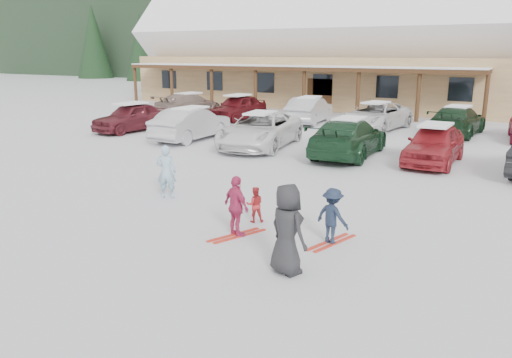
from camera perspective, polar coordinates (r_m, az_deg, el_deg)
The scene contains 21 objects.
ground at distance 11.71m, azimuth -3.69°, elevation -5.63°, with size 160.00×160.00×0.00m, color silver.
day_lodge at distance 40.09m, azimuth 7.43°, elevation 14.19°, with size 29.12×12.50×10.38m.
conifer_0 at distance 50.65m, azimuth -10.44°, elevation 16.06°, with size 4.40×4.40×10.20m.
conifer_2 at distance 62.68m, azimuth -6.18°, elevation 16.89°, with size 5.28×5.28×12.24m.
adult_skier at distance 14.08m, azimuth -10.21°, elevation 0.82°, with size 0.55×0.36×1.51m, color #90B5C7.
toddler_red at distance 11.98m, azimuth -0.13°, elevation -2.93°, with size 0.42×0.33×0.87m, color #B7262B.
child_navy at distance 10.73m, azimuth 8.72°, elevation -4.21°, with size 0.79×0.45×1.22m, color #192438.
skis_child_navy at distance 10.93m, azimuth 8.60°, elevation -7.18°, with size 0.20×1.40×0.03m, color red.
child_magenta at distance 10.99m, azimuth -2.25°, elevation -3.16°, with size 0.81×0.34×1.38m, color #BA2D5A.
skis_child_magenta at distance 11.21m, azimuth -2.22°, elevation -6.46°, with size 0.20×1.40×0.03m, color red.
bystander_dark at distance 9.15m, azimuth 3.59°, elevation -5.76°, with size 0.84×0.54×1.71m, color #242426.
parked_car_0 at distance 26.56m, azimuth -14.05°, elevation 6.86°, with size 1.70×4.24×1.44m, color maroon.
parked_car_1 at distance 23.39m, azimuth -7.41°, elevation 6.27°, with size 1.59×4.55×1.50m, color #B8B7BC.
parked_car_2 at distance 21.38m, azimuth 0.49°, elevation 5.62°, with size 2.47×5.35×1.49m, color white.
parked_car_3 at distance 19.85m, azimuth 10.53°, elevation 4.69°, with size 2.08×5.12×1.49m, color #193E24.
parked_car_4 at distance 19.35m, azimuth 19.70°, elevation 3.77°, with size 1.69×4.21×1.43m, color #A9252D.
parked_car_7 at distance 32.03m, azimuth -7.69°, elevation 8.39°, with size 2.05×5.03×1.46m, color gray.
parked_car_8 at distance 30.15m, azimuth -2.10°, elevation 8.17°, with size 1.76×4.37×1.49m, color #5B1116.
parked_car_9 at distance 28.85m, azimuth 6.12°, elevation 7.82°, with size 1.58×4.52×1.49m, color #B5B6BB.
parked_car_10 at distance 26.90m, azimuth 13.44°, elevation 6.99°, with size 2.39×5.19×1.44m, color silver.
parked_car_11 at distance 26.39m, azimuth 22.00°, elevation 6.18°, with size 1.99×4.89×1.42m, color #16331C.
Camera 1 is at (6.01, -9.22, 4.00)m, focal length 35.00 mm.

